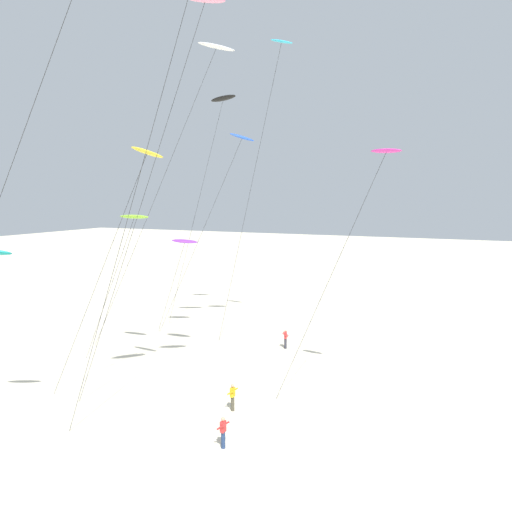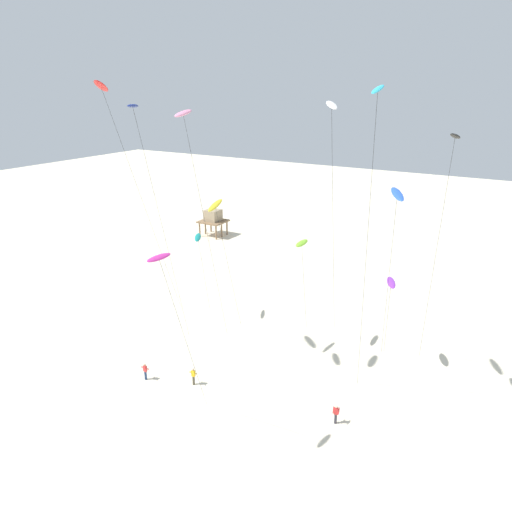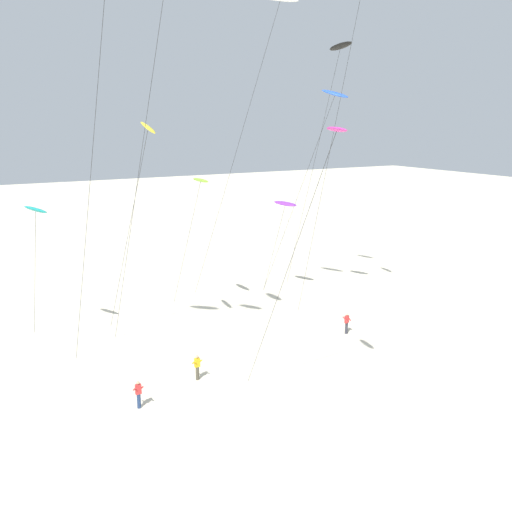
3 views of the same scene
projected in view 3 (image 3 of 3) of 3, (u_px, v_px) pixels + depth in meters
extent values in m
plane|color=beige|center=(275.00, 397.00, 32.41)|extent=(260.00, 260.00, 0.00)
cylinder|color=#262626|center=(231.00, 169.00, 45.33)|extent=(2.69, 10.80, 24.28)
ellipsoid|color=purple|center=(285.00, 204.00, 49.22)|extent=(1.68, 2.50, 0.60)
cylinder|color=#262626|center=(274.00, 249.00, 51.27)|extent=(0.70, 2.73, 8.63)
cylinder|color=#262626|center=(90.00, 189.00, 32.05)|extent=(1.91, 7.62, 24.16)
ellipsoid|color=teal|center=(35.00, 210.00, 38.05)|extent=(1.73, 2.37, 0.70)
cylinder|color=#262626|center=(35.00, 275.00, 40.22)|extent=(0.68, 2.64, 9.87)
ellipsoid|color=#8CD833|center=(201.00, 180.00, 43.68)|extent=(0.80, 2.57, 0.43)
cylinder|color=#262626|center=(187.00, 245.00, 46.63)|extent=(1.09, 4.32, 11.27)
ellipsoid|color=#D8339E|center=(337.00, 129.00, 26.08)|extent=(0.84, 1.93, 0.39)
cylinder|color=#262626|center=(286.00, 273.00, 30.25)|extent=(1.57, 6.27, 15.51)
ellipsoid|color=black|center=(341.00, 46.00, 46.21)|extent=(1.21, 2.55, 0.88)
cylinder|color=#262626|center=(311.00, 175.00, 50.98)|extent=(1.45, 5.75, 22.09)
ellipsoid|color=yellow|center=(148.00, 128.00, 34.95)|extent=(0.69, 2.36, 1.07)
cylinder|color=#262626|center=(127.00, 238.00, 39.29)|extent=(1.69, 6.73, 15.49)
cylinder|color=#262626|center=(327.00, 164.00, 42.27)|extent=(1.35, 5.39, 25.44)
ellipsoid|color=blue|center=(335.00, 94.00, 42.88)|extent=(1.81, 2.22, 0.98)
cylinder|color=#262626|center=(295.00, 203.00, 47.95)|extent=(1.98, 7.90, 17.99)
cylinder|color=#262626|center=(137.00, 187.00, 35.53)|extent=(2.09, 8.35, 23.62)
cylinder|color=#33333D|center=(346.00, 328.00, 42.01)|extent=(0.22, 0.22, 0.88)
cube|color=red|center=(347.00, 319.00, 41.84)|extent=(0.38, 0.28, 0.58)
sphere|color=beige|center=(347.00, 314.00, 41.74)|extent=(0.20, 0.20, 0.20)
cylinder|color=red|center=(348.00, 318.00, 41.98)|extent=(0.22, 0.51, 0.39)
cylinder|color=red|center=(345.00, 319.00, 41.68)|extent=(0.22, 0.51, 0.39)
cylinder|color=navy|center=(139.00, 401.00, 31.07)|extent=(0.22, 0.22, 0.88)
cube|color=red|center=(138.00, 389.00, 30.89)|extent=(0.35, 0.22, 0.58)
sphere|color=tan|center=(138.00, 383.00, 30.80)|extent=(0.20, 0.20, 0.20)
cylinder|color=red|center=(134.00, 389.00, 30.79)|extent=(0.12, 0.51, 0.39)
cylinder|color=red|center=(142.00, 388.00, 30.98)|extent=(0.12, 0.51, 0.39)
cylinder|color=#4C4738|center=(197.00, 373.00, 34.49)|extent=(0.22, 0.22, 0.88)
cube|color=gold|center=(197.00, 363.00, 34.31)|extent=(0.34, 0.21, 0.58)
sphere|color=tan|center=(197.00, 357.00, 34.22)|extent=(0.20, 0.20, 0.20)
cylinder|color=gold|center=(194.00, 362.00, 34.20)|extent=(0.10, 0.50, 0.39)
cylinder|color=gold|center=(200.00, 361.00, 34.40)|extent=(0.10, 0.50, 0.39)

